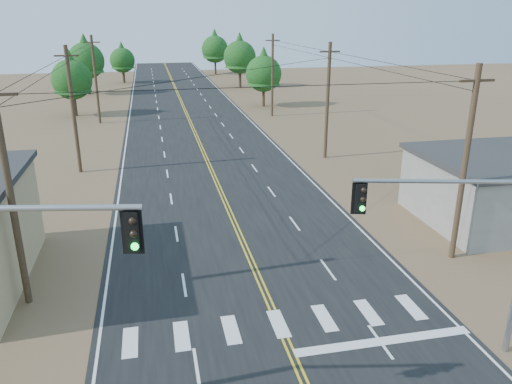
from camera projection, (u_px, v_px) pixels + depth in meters
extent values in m
cube|color=black|center=(212.00, 171.00, 40.96)|extent=(15.00, 200.00, 0.02)
cylinder|color=#4C3826|center=(11.00, 197.00, 20.64)|extent=(0.30, 0.30, 10.00)
cylinder|color=#4C3826|center=(73.00, 111.00, 39.06)|extent=(0.30, 0.30, 10.00)
cube|color=#4C3826|center=(66.00, 56.00, 37.66)|extent=(1.80, 0.12, 0.12)
cylinder|color=#4C3826|center=(96.00, 80.00, 57.49)|extent=(0.30, 0.30, 10.00)
cube|color=#4C3826|center=(92.00, 42.00, 56.08)|extent=(1.80, 0.12, 0.12)
cylinder|color=#4C3826|center=(465.00, 167.00, 24.76)|extent=(0.30, 0.30, 10.00)
cube|color=#4C3826|center=(477.00, 81.00, 23.36)|extent=(1.80, 0.12, 0.12)
cylinder|color=#4C3826|center=(327.00, 102.00, 43.19)|extent=(0.30, 0.30, 10.00)
cube|color=#4C3826|center=(330.00, 52.00, 41.78)|extent=(1.80, 0.12, 0.12)
cylinder|color=#4C3826|center=(272.00, 76.00, 61.62)|extent=(0.30, 0.30, 10.00)
cube|color=#4C3826|center=(273.00, 40.00, 60.21)|extent=(1.80, 0.12, 0.12)
cylinder|color=gray|center=(23.00, 208.00, 12.88)|extent=(6.06, 1.31, 0.17)
cube|color=black|center=(132.00, 231.00, 13.16)|extent=(0.42, 0.38, 1.15)
sphere|color=black|center=(133.00, 221.00, 12.88)|extent=(0.21, 0.21, 0.21)
sphere|color=black|center=(134.00, 234.00, 13.00)|extent=(0.21, 0.21, 0.21)
sphere|color=#0CE533|center=(135.00, 247.00, 13.12)|extent=(0.21, 0.21, 0.21)
cylinder|color=gray|center=(445.00, 181.00, 16.87)|extent=(6.09, 1.62, 0.15)
cube|color=black|center=(360.00, 198.00, 17.16)|extent=(0.39, 0.36, 1.05)
sphere|color=black|center=(364.00, 190.00, 16.90)|extent=(0.19, 0.19, 0.19)
sphere|color=black|center=(363.00, 199.00, 17.01)|extent=(0.19, 0.19, 0.19)
sphere|color=#0CE533|center=(362.00, 208.00, 17.12)|extent=(0.19, 0.19, 0.19)
cylinder|color=#3F2D1E|center=(75.00, 104.00, 62.94)|extent=(0.45, 0.45, 2.96)
cone|color=#154212|center=(71.00, 71.00, 61.56)|extent=(4.61, 4.61, 5.27)
sphere|color=#154212|center=(72.00, 80.00, 61.92)|extent=(4.94, 4.94, 4.94)
cylinder|color=#3F2D1E|center=(88.00, 84.00, 80.00)|extent=(0.46, 0.46, 3.42)
cone|color=#154212|center=(85.00, 53.00, 78.41)|extent=(5.32, 5.32, 6.08)
sphere|color=#154212|center=(86.00, 61.00, 78.82)|extent=(5.70, 5.70, 5.70)
cylinder|color=#3F2D1E|center=(124.00, 76.00, 93.49)|extent=(0.47, 0.47, 2.72)
cone|color=#154212|center=(122.00, 55.00, 92.23)|extent=(4.23, 4.23, 4.84)
sphere|color=#154212|center=(122.00, 60.00, 92.56)|extent=(4.54, 4.54, 4.54)
cylinder|color=#3F2D1E|center=(264.00, 96.00, 69.39)|extent=(0.40, 0.40, 2.94)
cone|color=#154212|center=(264.00, 66.00, 68.02)|extent=(4.57, 4.57, 5.22)
sphere|color=#154212|center=(264.00, 74.00, 68.38)|extent=(4.90, 4.90, 4.90)
cylinder|color=#3F2D1E|center=(240.00, 77.00, 87.94)|extent=(0.50, 0.50, 3.38)
cone|color=#154212|center=(240.00, 50.00, 86.36)|extent=(5.25, 5.25, 6.00)
sphere|color=#154212|center=(240.00, 57.00, 86.77)|extent=(5.63, 5.63, 5.63)
cylinder|color=#3F2D1E|center=(215.00, 66.00, 107.52)|extent=(0.42, 0.42, 3.39)
cone|color=#154212|center=(215.00, 43.00, 105.93)|extent=(5.28, 5.28, 6.03)
sphere|color=#154212|center=(215.00, 49.00, 106.35)|extent=(5.66, 5.66, 5.66)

